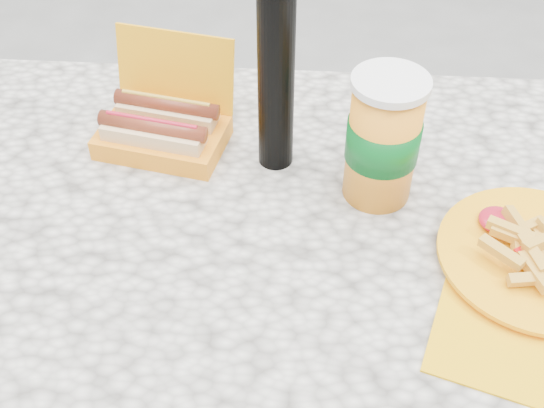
{
  "coord_description": "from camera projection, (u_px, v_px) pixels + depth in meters",
  "views": [
    {
      "loc": [
        0.05,
        -0.61,
        1.4
      ],
      "look_at": [
        0.0,
        0.01,
        0.8
      ],
      "focal_mm": 45.0,
      "sensor_mm": 36.0,
      "label": 1
    }
  ],
  "objects": [
    {
      "name": "picnic_table",
      "position": [
        268.0,
        291.0,
        0.97
      ],
      "size": [
        1.2,
        0.8,
        0.75
      ],
      "color": "beige",
      "rests_on": "ground"
    },
    {
      "name": "hotdog_box",
      "position": [
        163.0,
        126.0,
        1.01
      ],
      "size": [
        0.21,
        0.18,
        0.15
      ],
      "rotation": [
        0.0,
        0.0,
        -0.2
      ],
      "color": "#F29F0D",
      "rests_on": "picnic_table"
    },
    {
      "name": "fries_plate",
      "position": [
        534.0,
        261.0,
        0.85
      ],
      "size": [
        0.28,
        0.35,
        0.05
      ],
      "rotation": [
        0.0,
        0.0,
        -0.04
      ],
      "color": "#E5A40B",
      "rests_on": "picnic_table"
    },
    {
      "name": "soda_cup",
      "position": [
        383.0,
        139.0,
        0.89
      ],
      "size": [
        0.1,
        0.1,
        0.19
      ],
      "rotation": [
        0.0,
        0.0,
        0.35
      ],
      "color": "orange",
      "rests_on": "picnic_table"
    }
  ]
}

